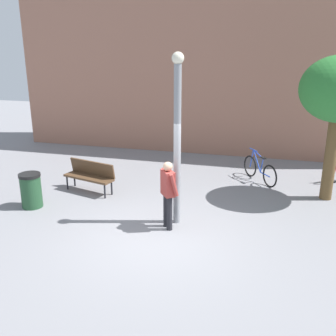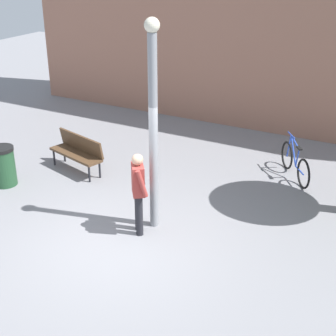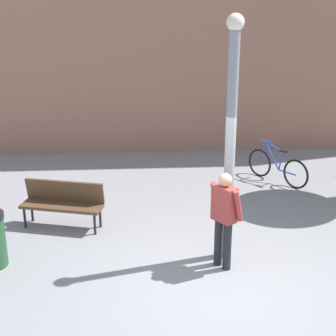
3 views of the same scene
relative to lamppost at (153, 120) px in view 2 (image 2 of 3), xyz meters
The scene contains 6 objects.
ground_plane 2.43m from the lamppost, 107.07° to the right, with size 36.00×36.00×0.00m, color gray.
lamppost is the anchor object (origin of this frame).
person_by_lamppost 1.33m from the lamppost, 108.65° to the right, with size 0.54×0.61×1.67m.
park_bench 3.71m from the lamppost, 154.84° to the left, with size 1.67×0.87×0.92m.
bicycle_blue 4.42m from the lamppost, 62.26° to the left, with size 1.10×1.49×0.97m.
trash_bin 4.39m from the lamppost, behind, with size 0.58×0.58×0.95m.
Camera 2 is at (4.69, -6.67, 5.26)m, focal length 53.40 mm.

